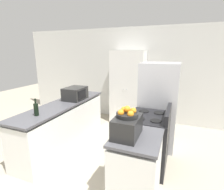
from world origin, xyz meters
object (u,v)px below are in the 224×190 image
object	(u,v)px
pantry_cabinet	(128,87)
stove	(148,141)
fruit_bowl	(127,113)
refrigerator	(158,105)
wine_bottle	(36,109)
microwave	(75,93)
toaster_oven	(127,126)

from	to	relation	value
pantry_cabinet	stove	xyz separation A→B (m)	(0.92, -1.81, -0.52)
stove	fruit_bowl	world-z (taller)	fruit_bowl
pantry_cabinet	refrigerator	world-z (taller)	pantry_cabinet
stove	wine_bottle	world-z (taller)	wine_bottle
microwave	toaster_oven	xyz separation A→B (m)	(1.56, -1.23, -0.01)
toaster_oven	fruit_bowl	bearing A→B (deg)	-119.34
microwave	pantry_cabinet	bearing A→B (deg)	60.27
stove	refrigerator	size ratio (longest dim) A/B	0.62
microwave	wine_bottle	bearing A→B (deg)	-91.93
stove	wine_bottle	distance (m)	1.95
microwave	wine_bottle	distance (m)	1.10
pantry_cabinet	refrigerator	xyz separation A→B (m)	(0.96, -1.00, -0.12)
microwave	wine_bottle	world-z (taller)	wine_bottle
stove	fruit_bowl	bearing A→B (deg)	-100.13
refrigerator	fruit_bowl	bearing A→B (deg)	-96.60
wine_bottle	fruit_bowl	size ratio (longest dim) A/B	1.08
stove	fruit_bowl	distance (m)	1.11
microwave	toaster_oven	bearing A→B (deg)	-38.27
toaster_oven	microwave	bearing A→B (deg)	141.73
wine_bottle	toaster_oven	xyz separation A→B (m)	(1.60, -0.14, 0.02)
pantry_cabinet	wine_bottle	bearing A→B (deg)	-108.45
fruit_bowl	microwave	bearing A→B (deg)	141.64
wine_bottle	toaster_oven	distance (m)	1.60
refrigerator	pantry_cabinet	bearing A→B (deg)	133.87
pantry_cabinet	refrigerator	bearing A→B (deg)	-46.13
refrigerator	microwave	size ratio (longest dim) A/B	3.51
pantry_cabinet	fruit_bowl	world-z (taller)	pantry_cabinet
stove	wine_bottle	xyz separation A→B (m)	(-1.74, -0.67, 0.56)
microwave	toaster_oven	distance (m)	1.99
stove	pantry_cabinet	bearing A→B (deg)	116.88
microwave	stove	bearing A→B (deg)	-13.95
wine_bottle	microwave	bearing A→B (deg)	88.07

